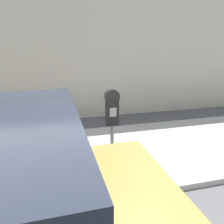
% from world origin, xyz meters
% --- Properties ---
extents(sidewalk, '(24.00, 2.80, 0.11)m').
position_xyz_m(sidewalk, '(0.00, 2.20, 0.05)').
color(sidewalk, '#ADAAA3').
rests_on(sidewalk, ground_plane).
extents(building_facade, '(24.00, 0.30, 5.94)m').
position_xyz_m(building_facade, '(0.00, 4.97, 2.97)').
color(building_facade, beige).
rests_on(building_facade, ground_plane).
extents(parking_meter, '(0.21, 0.12, 1.58)m').
position_xyz_m(parking_meter, '(0.39, 1.06, 1.27)').
color(parking_meter, slate).
rests_on(parking_meter, sidewalk).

